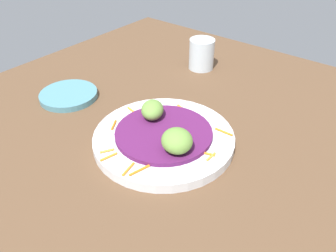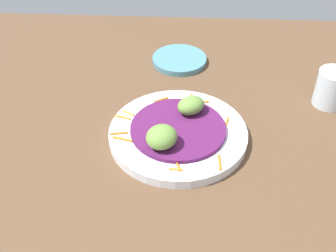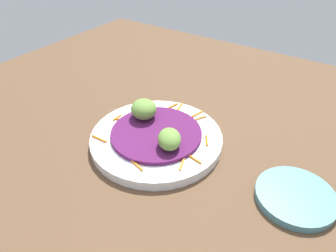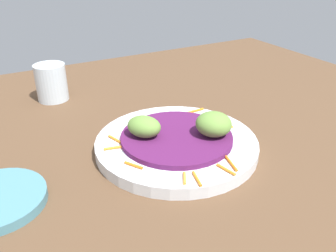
# 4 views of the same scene
# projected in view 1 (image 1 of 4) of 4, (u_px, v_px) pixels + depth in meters

# --- Properties ---
(table_surface) EXTENTS (1.10, 1.10, 0.02)m
(table_surface) POSITION_uv_depth(u_px,v_px,m) (176.00, 166.00, 0.59)
(table_surface) COLOR brown
(table_surface) RESTS_ON ground
(main_plate) EXTENTS (0.26, 0.26, 0.02)m
(main_plate) POSITION_uv_depth(u_px,v_px,m) (164.00, 139.00, 0.62)
(main_plate) COLOR silver
(main_plate) RESTS_ON table_surface
(cabbage_bed) EXTENTS (0.18, 0.18, 0.01)m
(cabbage_bed) POSITION_uv_depth(u_px,v_px,m) (164.00, 133.00, 0.62)
(cabbage_bed) COLOR #51194C
(cabbage_bed) RESTS_ON main_plate
(carrot_garnish) EXTENTS (0.22, 0.22, 0.00)m
(carrot_garnish) POSITION_uv_depth(u_px,v_px,m) (154.00, 137.00, 0.61)
(carrot_garnish) COLOR orange
(carrot_garnish) RESTS_ON main_plate
(guac_scoop_left) EXTENTS (0.07, 0.07, 0.03)m
(guac_scoop_left) POSITION_uv_depth(u_px,v_px,m) (152.00, 110.00, 0.64)
(guac_scoop_left) COLOR olive
(guac_scoop_left) RESTS_ON cabbage_bed
(guac_scoop_center) EXTENTS (0.08, 0.08, 0.04)m
(guac_scoop_center) POSITION_uv_depth(u_px,v_px,m) (176.00, 138.00, 0.57)
(guac_scoop_center) COLOR olive
(guac_scoop_center) RESTS_ON cabbage_bed
(side_plate_small) EXTENTS (0.13, 0.13, 0.01)m
(side_plate_small) POSITION_uv_depth(u_px,v_px,m) (69.00, 95.00, 0.76)
(side_plate_small) COLOR teal
(side_plate_small) RESTS_ON table_surface
(water_glass) EXTENTS (0.06, 0.06, 0.08)m
(water_glass) POSITION_uv_depth(u_px,v_px,m) (202.00, 54.00, 0.86)
(water_glass) COLOR silver
(water_glass) RESTS_ON table_surface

